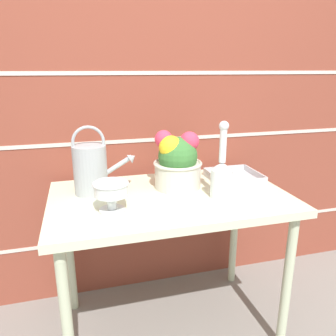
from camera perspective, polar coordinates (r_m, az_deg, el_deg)
The scene contains 8 objects.
ground_plane at distance 1.93m, azimuth 0.29°, elevation -25.58°, with size 12.00×12.00×0.00m, color gray.
brick_wall at distance 1.85m, azimuth -3.30°, elevation 10.63°, with size 3.60×0.08×2.20m.
patio_table at distance 1.56m, azimuth 0.32°, elevation -7.47°, with size 1.09×0.66×0.74m.
watering_can at distance 1.55m, azimuth -13.25°, elevation 0.00°, with size 0.30×0.15×0.32m.
crystal_pedestal_bowl at distance 1.34m, azimuth -9.87°, elevation -4.11°, with size 0.15×0.15×0.13m.
flower_planter at distance 1.58m, azimuth 1.61°, elevation 1.10°, with size 0.24×0.24×0.28m.
glass_decanter at distance 1.49m, azimuth 9.30°, elevation -1.16°, with size 0.10×0.10×0.35m.
wire_tray at distance 1.76m, azimuth 11.40°, elevation -1.66°, with size 0.25×0.25×0.04m.
Camera 1 is at (-0.38, -1.37, 1.30)m, focal length 35.00 mm.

